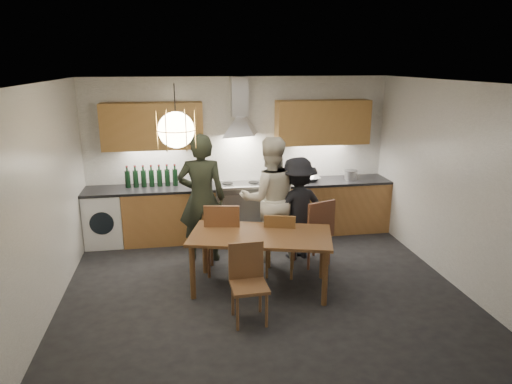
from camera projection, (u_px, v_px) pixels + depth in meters
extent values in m
plane|color=black|center=(263.00, 290.00, 5.85)|extent=(5.00, 5.00, 0.00)
cube|color=white|center=(239.00, 156.00, 7.63)|extent=(5.00, 0.02, 2.60)
cube|color=white|center=(318.00, 276.00, 3.36)|extent=(5.00, 0.02, 2.60)
cube|color=white|center=(44.00, 203.00, 5.10)|extent=(0.02, 4.50, 2.60)
cube|color=white|center=(453.00, 184.00, 5.89)|extent=(0.02, 4.50, 2.60)
cube|color=silver|center=(264.00, 82.00, 5.14)|extent=(5.00, 4.50, 0.02)
cube|color=#BE8549|center=(170.00, 215.00, 7.40)|extent=(1.45, 0.60, 0.86)
cube|color=#BE8549|center=(327.00, 207.00, 7.82)|extent=(2.05, 0.60, 0.86)
cube|color=white|center=(105.00, 219.00, 7.23)|extent=(0.58, 0.58, 0.85)
cube|color=black|center=(150.00, 189.00, 7.22)|extent=(2.05, 0.62, 0.04)
cube|color=black|center=(328.00, 181.00, 7.69)|extent=(2.05, 0.62, 0.04)
cube|color=silver|center=(242.00, 213.00, 7.59)|extent=(0.90, 0.60, 0.80)
cube|color=black|center=(244.00, 220.00, 7.33)|extent=(0.78, 0.02, 0.42)
cube|color=slate|center=(242.00, 187.00, 7.47)|extent=(0.90, 0.60, 0.08)
cube|color=silver|center=(244.00, 188.00, 7.21)|extent=(0.90, 0.08, 0.04)
cube|color=tan|center=(153.00, 126.00, 7.09)|extent=(1.55, 0.35, 0.72)
cube|color=tan|center=(323.00, 122.00, 7.53)|extent=(1.55, 0.35, 0.72)
cube|color=silver|center=(239.00, 97.00, 7.23)|extent=(0.26, 0.22, 0.62)
cylinder|color=black|center=(175.00, 107.00, 4.95)|extent=(0.01, 0.01, 0.50)
sphere|color=#FFE0A5|center=(176.00, 130.00, 5.02)|extent=(0.40, 0.40, 0.40)
torus|color=gold|center=(176.00, 130.00, 5.02)|extent=(0.43, 0.43, 0.01)
cube|color=brown|center=(261.00, 235.00, 5.72)|extent=(1.93, 1.31, 0.04)
cylinder|color=brown|center=(193.00, 272.00, 5.56)|extent=(0.07, 0.07, 0.70)
cylinder|color=brown|center=(205.00, 249.00, 6.25)|extent=(0.07, 0.07, 0.70)
cylinder|color=brown|center=(325.00, 278.00, 5.40)|extent=(0.07, 0.07, 0.70)
cylinder|color=brown|center=(323.00, 254.00, 6.10)|extent=(0.07, 0.07, 0.70)
cube|color=brown|center=(223.00, 238.00, 6.24)|extent=(0.54, 0.54, 0.04)
cube|color=brown|center=(222.00, 224.00, 5.96)|extent=(0.47, 0.12, 0.51)
cylinder|color=brown|center=(238.00, 250.00, 6.49)|extent=(0.04, 0.04, 0.48)
cylinder|color=brown|center=(237.00, 261.00, 6.13)|extent=(0.04, 0.04, 0.48)
cylinder|color=brown|center=(212.00, 250.00, 6.49)|extent=(0.04, 0.04, 0.48)
cylinder|color=brown|center=(209.00, 261.00, 6.13)|extent=(0.04, 0.04, 0.48)
cube|color=brown|center=(280.00, 244.00, 6.20)|extent=(0.51, 0.51, 0.04)
cube|color=brown|center=(280.00, 232.00, 5.95)|extent=(0.40, 0.15, 0.45)
cylinder|color=brown|center=(293.00, 255.00, 6.40)|extent=(0.04, 0.04, 0.42)
cylinder|color=brown|center=(292.00, 265.00, 6.08)|extent=(0.04, 0.04, 0.42)
cylinder|color=brown|center=(269.00, 254.00, 6.44)|extent=(0.04, 0.04, 0.42)
cylinder|color=brown|center=(267.00, 264.00, 6.12)|extent=(0.04, 0.04, 0.42)
cube|color=brown|center=(312.00, 232.00, 6.54)|extent=(0.57, 0.57, 0.04)
cube|color=brown|center=(321.00, 219.00, 6.30)|extent=(0.43, 0.19, 0.48)
cylinder|color=brown|center=(314.00, 241.00, 6.84)|extent=(0.04, 0.04, 0.45)
cylinder|color=brown|center=(329.00, 250.00, 6.54)|extent=(0.04, 0.04, 0.45)
cylinder|color=brown|center=(294.00, 246.00, 6.67)|extent=(0.04, 0.04, 0.45)
cylinder|color=brown|center=(309.00, 255.00, 6.37)|extent=(0.04, 0.04, 0.45)
cube|color=brown|center=(249.00, 287.00, 5.05)|extent=(0.42, 0.42, 0.04)
cube|color=brown|center=(246.00, 260.00, 5.15)|extent=(0.40, 0.06, 0.44)
cylinder|color=brown|center=(238.00, 314.00, 4.92)|extent=(0.03, 0.03, 0.41)
cylinder|color=brown|center=(233.00, 299.00, 5.23)|extent=(0.03, 0.03, 0.41)
cylinder|color=brown|center=(267.00, 310.00, 4.99)|extent=(0.03, 0.03, 0.41)
cylinder|color=brown|center=(260.00, 296.00, 5.29)|extent=(0.03, 0.03, 0.41)
imported|color=black|center=(202.00, 198.00, 6.54)|extent=(0.73, 0.52, 1.87)
imported|color=beige|center=(270.00, 199.00, 6.62)|extent=(0.88, 0.69, 1.82)
imported|color=black|center=(297.00, 208.00, 6.66)|extent=(1.09, 0.79, 1.52)
imported|color=silver|center=(312.00, 179.00, 7.63)|extent=(0.33, 0.33, 0.07)
cylinder|color=silver|center=(351.00, 175.00, 7.72)|extent=(0.28, 0.28, 0.15)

